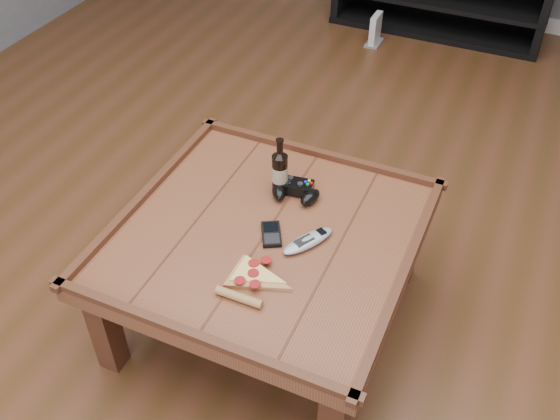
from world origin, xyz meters
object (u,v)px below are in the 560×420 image
at_px(game_controller, 296,191).
at_px(beer_bottle, 280,170).
at_px(pizza_slice, 251,279).
at_px(smartphone, 271,234).
at_px(remote_control, 308,241).
at_px(coffee_table, 266,245).
at_px(game_console, 375,31).

bearing_deg(game_controller, beer_bottle, 163.59).
relative_size(game_controller, pizza_slice, 0.72).
distance_m(smartphone, remote_control, 0.13).
height_order(beer_bottle, pizza_slice, beer_bottle).
relative_size(pizza_slice, remote_control, 1.34).
height_order(coffee_table, smartphone, coffee_table).
relative_size(pizza_slice, smartphone, 2.06).
bearing_deg(smartphone, pizza_slice, -111.42).
bearing_deg(game_controller, pizza_slice, -93.12).
xyz_separation_m(beer_bottle, remote_control, (0.20, -0.22, -0.08)).
xyz_separation_m(coffee_table, game_console, (-0.32, 2.35, -0.30)).
relative_size(coffee_table, beer_bottle, 4.56).
distance_m(beer_bottle, remote_control, 0.31).
bearing_deg(beer_bottle, game_console, 97.13).
xyz_separation_m(beer_bottle, smartphone, (0.07, -0.24, -0.08)).
xyz_separation_m(coffee_table, smartphone, (0.02, -0.01, 0.07)).
height_order(coffee_table, remote_control, remote_control).
distance_m(pizza_slice, smartphone, 0.21).
xyz_separation_m(game_controller, remote_control, (0.13, -0.21, -0.01)).
distance_m(game_controller, smartphone, 0.23).
relative_size(beer_bottle, smartphone, 1.67).
xyz_separation_m(smartphone, game_console, (-0.34, 2.36, -0.37)).
bearing_deg(beer_bottle, pizza_slice, -77.23).
bearing_deg(game_console, game_controller, -80.53).
bearing_deg(smartphone, game_controller, 62.52).
height_order(coffee_table, beer_bottle, beer_bottle).
bearing_deg(beer_bottle, game_controller, -8.97).
relative_size(game_controller, game_console, 0.98).
height_order(game_controller, smartphone, game_controller).
bearing_deg(beer_bottle, smartphone, -72.63).
distance_m(coffee_table, remote_control, 0.17).
bearing_deg(game_console, beer_bottle, -82.29).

